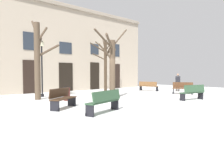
% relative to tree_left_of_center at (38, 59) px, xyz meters
% --- Properties ---
extents(ground_plane, '(30.80, 30.80, 0.00)m').
position_rel_tree_left_of_center_xyz_m(ground_plane, '(4.26, -3.54, -2.50)').
color(ground_plane, white).
extents(building_facade, '(19.25, 0.60, 7.81)m').
position_rel_tree_left_of_center_xyz_m(building_facade, '(4.25, 4.48, 1.44)').
color(building_facade, tan).
rests_on(building_facade, ground).
extents(tree_left_of_center, '(1.55, 1.57, 4.98)m').
position_rel_tree_left_of_center_xyz_m(tree_left_of_center, '(0.00, 0.00, 0.00)').
color(tree_left_of_center, '#4C3D2D').
rests_on(tree_left_of_center, ground).
extents(tree_near_facade, '(2.54, 2.08, 4.83)m').
position_rel_tree_left_of_center_xyz_m(tree_near_facade, '(6.61, 1.64, 0.04)').
color(tree_near_facade, '#382B1E').
rests_on(tree_near_facade, ground).
extents(tree_center, '(2.78, 1.32, 4.44)m').
position_rel_tree_left_of_center_xyz_m(tree_center, '(3.50, -2.84, -0.43)').
color(tree_center, '#4C3D2D').
rests_on(tree_center, ground).
extents(streetlamp, '(0.30, 0.30, 3.86)m').
position_rel_tree_left_of_center_xyz_m(streetlamp, '(0.78, 1.28, -0.14)').
color(streetlamp, black).
rests_on(streetlamp, ground).
extents(litter_bin, '(0.40, 0.40, 0.81)m').
position_rel_tree_left_of_center_xyz_m(litter_bin, '(1.06, -1.60, -2.09)').
color(litter_bin, '#4C1E19').
rests_on(litter_bin, ground).
extents(bench_by_litter_bin, '(1.64, 1.27, 0.93)m').
position_rel_tree_left_of_center_xyz_m(bench_by_litter_bin, '(-0.44, -3.92, -2.03)').
color(bench_by_litter_bin, '#3D2819').
rests_on(bench_by_litter_bin, ground).
extents(bench_near_center_tree, '(1.95, 0.96, 0.92)m').
position_rel_tree_left_of_center_xyz_m(bench_near_center_tree, '(0.29, -6.06, -2.01)').
color(bench_near_center_tree, '#2D4C33').
rests_on(bench_near_center_tree, ground).
extents(bench_far_corner, '(1.74, 0.80, 0.92)m').
position_rel_tree_left_of_center_xyz_m(bench_far_corner, '(6.80, -6.38, -2.03)').
color(bench_far_corner, '#2D4C33').
rests_on(bench_far_corner, ground).
extents(bench_facing_shops, '(0.88, 1.84, 0.86)m').
position_rel_tree_left_of_center_xyz_m(bench_facing_shops, '(10.06, -0.42, -2.06)').
color(bench_facing_shops, brown).
rests_on(bench_facing_shops, ground).
extents(bench_near_lamp, '(1.13, 1.55, 0.92)m').
position_rel_tree_left_of_center_xyz_m(bench_near_lamp, '(9.76, -4.02, -2.05)').
color(bench_near_lamp, '#51331E').
rests_on(bench_near_lamp, ground).
extents(person_by_shop_door, '(0.41, 0.43, 1.59)m').
position_rel_tree_left_of_center_xyz_m(person_by_shop_door, '(11.56, -2.50, -1.63)').
color(person_by_shop_door, '#403D3A').
rests_on(person_by_shop_door, ground).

